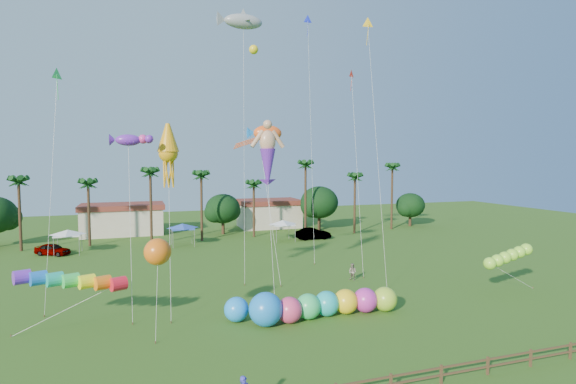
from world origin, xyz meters
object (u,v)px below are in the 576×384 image
object	(u,v)px
car_a	(53,249)
car_b	(313,234)
spectator_b	(353,272)
caterpillar_inflatable	(320,305)
blue_ball	(236,309)

from	to	relation	value
car_a	car_b	world-z (taller)	car_b
spectator_b	car_a	bearing A→B (deg)	-156.19
caterpillar_inflatable	blue_ball	xyz separation A→B (m)	(-5.95, 1.29, -0.11)
car_a	car_b	bearing A→B (deg)	-59.29
spectator_b	car_b	bearing A→B (deg)	138.41
car_a	spectator_b	world-z (taller)	spectator_b
spectator_b	caterpillar_inflatable	bearing A→B (deg)	-68.39
caterpillar_inflatable	car_a	bearing A→B (deg)	124.66
car_a	spectator_b	bearing A→B (deg)	-96.46
caterpillar_inflatable	blue_ball	distance (m)	6.09
car_b	caterpillar_inflatable	bearing A→B (deg)	160.06
caterpillar_inflatable	blue_ball	bearing A→B (deg)	166.36
spectator_b	blue_ball	size ratio (longest dim) A/B	0.92
car_b	spectator_b	distance (m)	22.90
spectator_b	caterpillar_inflatable	distance (m)	11.18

